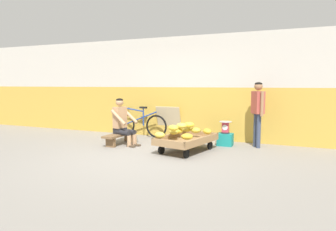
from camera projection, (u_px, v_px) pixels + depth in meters
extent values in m
plane|color=gray|center=(137.00, 159.00, 6.03)|extent=(80.00, 80.00, 0.00)
cube|color=gold|center=(184.00, 112.00, 8.43)|extent=(16.00, 0.30, 1.40)
cube|color=beige|center=(184.00, 62.00, 8.28)|extent=(16.00, 0.30, 1.37)
cube|color=#99754C|center=(187.00, 141.00, 6.64)|extent=(1.14, 1.59, 0.05)
cube|color=#99754C|center=(172.00, 136.00, 6.86)|extent=(0.36, 1.41, 0.10)
cube|color=#99754C|center=(202.00, 140.00, 6.40)|extent=(0.36, 1.41, 0.10)
cube|color=#99754C|center=(202.00, 133.00, 7.20)|extent=(0.83, 0.22, 0.10)
cube|color=#99754C|center=(168.00, 143.00, 6.06)|extent=(0.83, 0.22, 0.10)
cylinder|color=black|center=(187.00, 142.00, 7.24)|extent=(0.09, 0.19, 0.18)
cylinder|color=black|center=(210.00, 145.00, 6.88)|extent=(0.09, 0.19, 0.18)
cylinder|color=black|center=(161.00, 150.00, 6.43)|extent=(0.09, 0.19, 0.18)
cylinder|color=black|center=(186.00, 154.00, 6.06)|extent=(0.09, 0.19, 0.18)
ellipsoid|color=gold|center=(207.00, 131.00, 6.78)|extent=(0.30, 0.30, 0.13)
ellipsoid|color=gold|center=(196.00, 130.00, 6.95)|extent=(0.24, 0.19, 0.13)
ellipsoid|color=yellow|center=(160.00, 135.00, 6.31)|extent=(0.28, 0.23, 0.13)
ellipsoid|color=gold|center=(187.00, 137.00, 6.11)|extent=(0.29, 0.25, 0.13)
ellipsoid|color=gold|center=(187.00, 129.00, 7.12)|extent=(0.29, 0.25, 0.13)
ellipsoid|color=gold|center=(174.00, 132.00, 6.73)|extent=(0.30, 0.29, 0.13)
ellipsoid|color=gold|center=(178.00, 131.00, 6.86)|extent=(0.28, 0.24, 0.13)
ellipsoid|color=yellow|center=(189.00, 125.00, 6.90)|extent=(0.28, 0.24, 0.13)
ellipsoid|color=yellow|center=(182.00, 126.00, 6.78)|extent=(0.26, 0.21, 0.13)
ellipsoid|color=yellow|center=(173.00, 128.00, 6.46)|extent=(0.28, 0.24, 0.13)
cube|color=brown|center=(120.00, 134.00, 7.45)|extent=(0.37, 1.12, 0.05)
cube|color=brown|center=(129.00, 137.00, 7.81)|extent=(0.24, 0.10, 0.22)
cube|color=brown|center=(111.00, 142.00, 7.13)|extent=(0.24, 0.10, 0.22)
cylinder|color=tan|center=(134.00, 140.00, 7.30)|extent=(0.10, 0.10, 0.27)
cube|color=#4C3D2D|center=(136.00, 145.00, 7.27)|extent=(0.24, 0.14, 0.04)
cylinder|color=#232328|center=(128.00, 132.00, 7.40)|extent=(0.42, 0.23, 0.13)
cylinder|color=tan|center=(129.00, 141.00, 7.15)|extent=(0.10, 0.10, 0.27)
cube|color=#4C3D2D|center=(131.00, 146.00, 7.13)|extent=(0.24, 0.14, 0.04)
cylinder|color=#232328|center=(123.00, 133.00, 7.25)|extent=(0.42, 0.23, 0.13)
cube|color=#232328|center=(120.00, 131.00, 7.44)|extent=(0.28, 0.33, 0.14)
cube|color=tan|center=(120.00, 117.00, 7.41)|extent=(0.25, 0.35, 0.52)
cylinder|color=tan|center=(130.00, 116.00, 7.47)|extent=(0.47, 0.19, 0.36)
cylinder|color=tan|center=(118.00, 117.00, 7.15)|extent=(0.47, 0.19, 0.36)
sphere|color=tan|center=(120.00, 102.00, 7.37)|extent=(0.19, 0.19, 0.19)
ellipsoid|color=black|center=(120.00, 100.00, 7.37)|extent=(0.17, 0.17, 0.09)
cube|color=#19847F|center=(225.00, 139.00, 7.29)|extent=(0.36, 0.28, 0.30)
cylinder|color=#28282D|center=(225.00, 133.00, 7.27)|extent=(0.20, 0.20, 0.03)
cube|color=#C6384C|center=(225.00, 127.00, 7.26)|extent=(0.16, 0.10, 0.24)
cylinder|color=white|center=(225.00, 128.00, 7.21)|extent=(0.13, 0.01, 0.13)
cylinder|color=#B2B5BA|center=(226.00, 122.00, 7.24)|extent=(0.30, 0.30, 0.01)
torus|color=black|center=(125.00, 124.00, 8.76)|extent=(0.64, 0.07, 0.64)
torus|color=black|center=(156.00, 126.00, 8.33)|extent=(0.64, 0.07, 0.64)
cylinder|color=#234299|center=(140.00, 118.00, 8.53)|extent=(1.03, 0.07, 0.43)
cylinder|color=#234299|center=(143.00, 117.00, 8.48)|extent=(0.04, 0.04, 0.48)
cylinder|color=#234299|center=(134.00, 110.00, 8.59)|extent=(0.62, 0.06, 0.12)
cube|color=black|center=(143.00, 108.00, 8.45)|extent=(0.20, 0.11, 0.05)
cylinder|color=black|center=(125.00, 109.00, 8.71)|extent=(0.05, 0.48, 0.03)
cube|color=#C6B289|center=(169.00, 122.00, 8.44)|extent=(0.70, 0.28, 0.87)
cylinder|color=#38425B|center=(259.00, 131.00, 7.00)|extent=(0.10, 0.10, 0.80)
cylinder|color=#38425B|center=(256.00, 130.00, 7.16)|extent=(0.10, 0.10, 0.80)
cube|color=#B24C42|center=(258.00, 102.00, 7.01)|extent=(0.34, 0.38, 0.52)
cylinder|color=#9E704C|center=(262.00, 104.00, 6.81)|extent=(0.07, 0.07, 0.56)
cylinder|color=#9E704C|center=(254.00, 103.00, 7.22)|extent=(0.07, 0.07, 0.56)
sphere|color=#9E704C|center=(258.00, 86.00, 6.97)|extent=(0.19, 0.19, 0.19)
ellipsoid|color=black|center=(259.00, 84.00, 6.97)|extent=(0.17, 0.17, 0.09)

